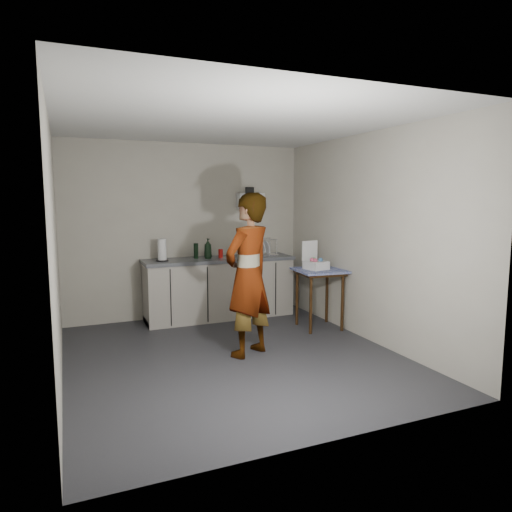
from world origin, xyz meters
name	(u,v)px	position (x,y,z in m)	size (l,w,h in m)	color
ground	(233,356)	(0.00, 0.00, 0.00)	(4.00, 4.00, 0.00)	#2B2C31
wall_back	(187,231)	(0.00, 1.99, 1.30)	(3.60, 0.02, 2.60)	#BDB5A5
wall_right	(367,238)	(1.79, 0.00, 1.30)	(0.02, 4.00, 2.60)	#BDB5A5
wall_left	(56,250)	(-1.79, 0.00, 1.30)	(0.02, 4.00, 2.60)	#BDB5A5
ceiling	(232,123)	(0.00, 0.00, 2.60)	(3.60, 4.00, 0.01)	white
kitchen_counter	(219,290)	(0.40, 1.70, 0.43)	(2.24, 0.62, 0.91)	black
wall_shelf	(250,201)	(1.00, 1.92, 1.75)	(0.42, 0.18, 0.37)	white
side_table	(320,277)	(1.50, 0.64, 0.72)	(0.69, 0.69, 0.82)	#3A220D
standing_man	(248,275)	(0.19, 0.01, 0.93)	(0.68, 0.44, 1.85)	#B2A593
soap_bottle	(208,248)	(0.23, 1.69, 1.06)	(0.11, 0.11, 0.30)	black
soda_can	(221,253)	(0.43, 1.70, 0.97)	(0.07, 0.07, 0.13)	red
dark_bottle	(196,251)	(0.06, 1.75, 1.02)	(0.07, 0.07, 0.23)	black
paper_towel	(162,251)	(-0.45, 1.68, 1.06)	(0.18, 0.18, 0.31)	black
dish_rack	(263,252)	(1.12, 1.70, 0.97)	(0.38, 0.28, 0.26)	white
bakery_box	(315,263)	(1.45, 0.68, 0.91)	(0.32, 0.33, 0.38)	white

